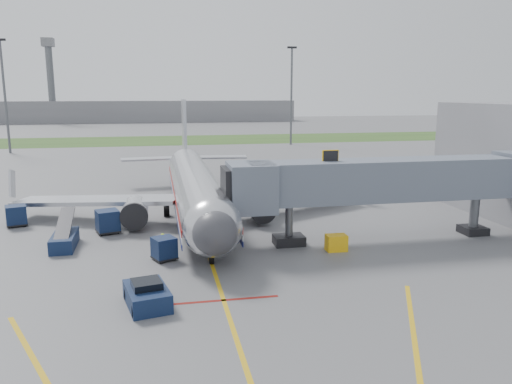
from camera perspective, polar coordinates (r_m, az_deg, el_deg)
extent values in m
plane|color=#565659|center=(31.09, -4.70, -9.34)|extent=(400.00, 400.00, 0.00)
cube|color=#2D4C1E|center=(119.48, -9.66, 5.86)|extent=(300.00, 25.00, 0.01)
cube|color=gold|center=(29.23, -4.24, -10.69)|extent=(0.25, 50.00, 0.01)
cube|color=maroon|center=(27.40, -3.72, -12.24)|extent=(6.00, 0.25, 0.01)
cylinder|color=silver|center=(44.81, -6.94, 0.61)|extent=(3.80, 28.00, 3.80)
sphere|color=silver|center=(31.20, -4.99, -4.05)|extent=(3.80, 3.80, 3.80)
sphere|color=#38383D|center=(29.96, -4.72, -4.70)|extent=(2.74, 2.74, 2.74)
cube|color=black|center=(30.68, -4.92, -3.26)|extent=(2.20, 1.20, 0.55)
cone|color=silver|center=(61.07, -8.12, 3.41)|extent=(3.80, 5.00, 3.80)
cube|color=#B7BAC1|center=(60.17, -8.20, 7.13)|extent=(0.35, 4.20, 7.00)
cube|color=#B7BAC1|center=(45.19, -17.72, -0.92)|extent=(15.10, 8.59, 1.13)
cube|color=#B7BAC1|center=(46.36, 3.61, -0.11)|extent=(15.10, 8.59, 1.13)
cylinder|color=silver|center=(42.09, -13.67, -2.21)|extent=(2.10, 3.60, 2.10)
cylinder|color=silver|center=(42.86, 0.35, -1.64)|extent=(2.10, 3.60, 2.10)
cube|color=maroon|center=(45.05, -4.50, 0.26)|extent=(0.05, 28.00, 0.45)
cube|color=navy|center=(45.23, -4.48, -0.86)|extent=(0.05, 28.00, 0.35)
cylinder|color=black|center=(32.86, -5.11, -7.64)|extent=(0.28, 0.70, 0.70)
cylinder|color=black|center=(45.66, -10.18, -2.18)|extent=(0.50, 1.00, 1.00)
cylinder|color=black|center=(46.01, -3.69, -1.91)|extent=(0.50, 1.00, 1.00)
cube|color=slate|center=(38.11, 14.09, 1.38)|extent=(20.00, 3.00, 3.00)
cube|color=slate|center=(35.14, -0.56, 0.57)|extent=(3.20, 3.60, 3.40)
cube|color=black|center=(34.94, -2.49, 0.50)|extent=(1.60, 3.00, 2.80)
cube|color=#EEAE0E|center=(36.33, 8.49, 3.99)|extent=(1.20, 0.15, 1.00)
cylinder|color=#595B60|center=(36.38, 3.80, -3.69)|extent=(0.56, 0.56, 3.10)
cube|color=black|center=(36.70, 3.78, -5.50)|extent=(2.20, 1.60, 0.70)
cylinder|color=#595B60|center=(42.69, 23.67, -2.38)|extent=(0.70, 0.70, 3.10)
cube|color=black|center=(42.98, 23.53, -4.00)|extent=(1.80, 1.80, 0.60)
cylinder|color=#595B60|center=(102.52, -26.75, 9.57)|extent=(0.44, 0.44, 20.00)
cylinder|color=#595B60|center=(107.69, 4.06, 10.74)|extent=(0.44, 0.44, 20.00)
cube|color=black|center=(108.08, 4.14, 16.16)|extent=(2.00, 0.40, 0.40)
cube|color=slate|center=(199.17, -13.30, 8.97)|extent=(120.00, 14.00, 8.00)
cylinder|color=#595B60|center=(197.43, -22.38, 11.33)|extent=(2.40, 2.40, 28.00)
cube|color=slate|center=(198.19, -22.70, 15.51)|extent=(4.00, 4.00, 3.00)
cube|color=#0C1E38|center=(27.16, -12.34, -11.57)|extent=(2.65, 3.63, 1.00)
cube|color=black|center=(26.92, -12.40, -10.31)|extent=(1.73, 1.73, 0.46)
cylinder|color=black|center=(26.02, -13.63, -13.01)|extent=(0.35, 0.75, 0.73)
cylinder|color=black|center=(26.29, -10.03, -12.59)|extent=(0.35, 0.75, 0.73)
cylinder|color=black|center=(28.18, -14.47, -11.11)|extent=(0.35, 0.75, 0.73)
cylinder|color=black|center=(28.43, -11.15, -10.75)|extent=(0.35, 0.75, 0.73)
cube|color=#0C1E38|center=(46.13, -25.73, -2.35)|extent=(1.95, 1.95, 1.55)
cube|color=black|center=(46.30, -25.65, -3.28)|extent=(2.01, 2.01, 0.12)
cylinder|color=black|center=(45.71, -26.36, -3.58)|extent=(0.29, 0.33, 0.28)
cylinder|color=black|center=(45.76, -24.85, -3.43)|extent=(0.29, 0.33, 0.28)
cylinder|color=black|center=(46.88, -26.42, -3.23)|extent=(0.29, 0.33, 0.28)
cylinder|color=black|center=(46.93, -24.96, -3.09)|extent=(0.29, 0.33, 0.28)
cube|color=#0C1E38|center=(41.16, -16.60, -3.15)|extent=(2.07, 2.07, 1.66)
cube|color=black|center=(41.36, -16.53, -4.25)|extent=(2.14, 2.14, 0.13)
cylinder|color=black|center=(40.65, -17.22, -4.62)|extent=(0.31, 0.36, 0.30)
cylinder|color=black|center=(40.90, -15.46, -4.43)|extent=(0.31, 0.36, 0.30)
cylinder|color=black|center=(41.86, -17.58, -4.19)|extent=(0.31, 0.36, 0.30)
cylinder|color=black|center=(42.10, -15.86, -4.00)|extent=(0.31, 0.36, 0.30)
cube|color=#0C1E38|center=(33.83, -10.46, -6.26)|extent=(1.81, 1.81, 1.37)
cube|color=black|center=(34.04, -10.42, -7.36)|extent=(1.87, 1.87, 0.11)
cylinder|color=black|center=(33.39, -10.87, -7.81)|extent=(0.28, 0.31, 0.25)
cylinder|color=black|center=(33.80, -9.21, -7.51)|extent=(0.28, 0.31, 0.25)
cylinder|color=black|center=(34.31, -11.61, -7.31)|extent=(0.28, 0.31, 0.25)
cylinder|color=black|center=(34.72, -9.98, -7.03)|extent=(0.28, 0.31, 0.25)
cube|color=#0C1E38|center=(38.52, -21.05, -5.20)|extent=(1.66, 4.07, 1.01)
cube|color=black|center=(38.78, -21.04, -3.46)|extent=(1.11, 4.54, 1.58)
cylinder|color=black|center=(37.29, -22.21, -6.13)|extent=(0.26, 0.63, 0.63)
cylinder|color=black|center=(37.11, -20.49, -6.08)|extent=(0.26, 0.63, 0.63)
cylinder|color=black|center=(40.05, -21.52, -4.90)|extent=(0.26, 0.63, 0.63)
cylinder|color=black|center=(39.88, -19.93, -4.86)|extent=(0.26, 0.63, 0.63)
cube|color=#EEAE0E|center=(35.67, 9.16, -5.75)|extent=(1.46, 0.99, 1.15)
cylinder|color=black|center=(35.65, 8.40, -6.46)|extent=(0.20, 0.29, 0.29)
cylinder|color=black|center=(35.95, 9.86, -6.35)|extent=(0.20, 0.29, 0.29)
imported|color=#ABDB19|center=(34.94, -10.50, -5.86)|extent=(0.61, 0.65, 1.49)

